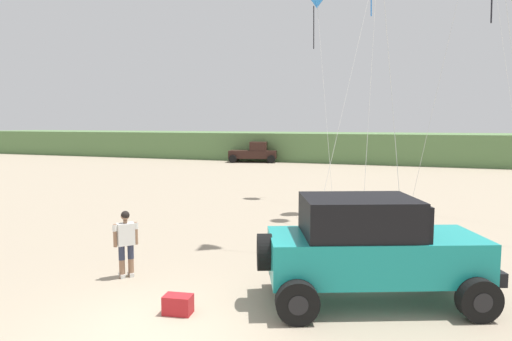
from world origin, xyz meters
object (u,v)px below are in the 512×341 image
at_px(jeep, 371,247).
at_px(person_watching, 126,240).
at_px(cooler_box, 178,305).
at_px(distant_pickup, 254,153).
at_px(kite_purple_stunt, 317,2).

bearing_deg(jeep, person_watching, -175.36).
xyz_separation_m(person_watching, cooler_box, (2.31, -1.50, -0.75)).
bearing_deg(distant_pickup, kite_purple_stunt, -60.96).
bearing_deg(jeep, distant_pickup, 114.68).
bearing_deg(jeep, kite_purple_stunt, 108.10).
bearing_deg(jeep, cooler_box, -150.65).
bearing_deg(person_watching, distant_pickup, 105.45).
relative_size(jeep, kite_purple_stunt, 0.48).
distance_m(jeep, kite_purple_stunt, 16.71).
height_order(cooler_box, distant_pickup, distant_pickup).
bearing_deg(person_watching, jeep, 4.64).
bearing_deg(distant_pickup, cooler_box, -71.67).
xyz_separation_m(cooler_box, kite_purple_stunt, (-0.94, 15.60, 9.60)).
bearing_deg(kite_purple_stunt, person_watching, -95.56).
xyz_separation_m(jeep, kite_purple_stunt, (-4.45, 13.63, 8.59)).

